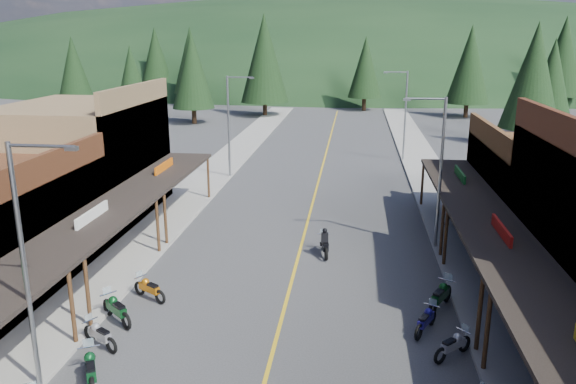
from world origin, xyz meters
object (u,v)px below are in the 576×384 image
(pine_7, at_px, (156,58))
(bike_west_8, at_px, (149,288))
(pine_8, at_px, (132,82))
(pine_9, at_px, (552,79))
(pine_4, at_px, (470,64))
(bike_east_6, at_px, (453,344))
(shop_east_3, at_px, (551,190))
(streetlight_2, at_px, (438,167))
(pine_3, at_px, (365,67))
(bike_west_7, at_px, (116,308))
(pine_1, at_px, (191,60))
(pine_10, at_px, (192,70))
(rider_on_bike, at_px, (325,244))
(pedestrian_east_b, at_px, (449,211))
(pine_5, at_px, (563,56))
(streetlight_0, at_px, (28,258))
(pine_2, at_px, (264,58))
(pine_11, at_px, (534,76))
(bike_west_6, at_px, (100,334))
(bike_east_7, at_px, (426,319))
(bike_east_8, at_px, (441,295))
(bike_west_5, at_px, (91,368))
(shop_west_3, at_px, (84,161))
(streetlight_1, at_px, (230,122))
(streetlight_3, at_px, (404,112))
(pine_0, at_px, (74,67))

(pine_7, relative_size, bike_west_8, 6.43)
(pine_8, distance_m, pine_9, 46.27)
(pine_4, xyz_separation_m, bike_east_6, (-11.70, -62.64, -6.71))
(shop_east_3, xyz_separation_m, streetlight_2, (-6.80, -3.30, 1.93))
(pine_3, bearing_deg, bike_west_7, -98.74)
(pine_4, height_order, pine_7, same)
(pine_1, bearing_deg, streetlight_2, -63.47)
(streetlight_2, relative_size, bike_west_8, 4.12)
(pine_10, height_order, rider_on_bike, pine_10)
(pine_1, height_order, pedestrian_east_b, pine_1)
(pine_5, distance_m, pine_7, 66.13)
(pine_3, relative_size, rider_on_bike, 5.20)
(streetlight_0, height_order, pine_2, pine_2)
(streetlight_0, bearing_deg, pine_11, 58.51)
(pine_2, distance_m, bike_east_6, 63.24)
(bike_west_6, xyz_separation_m, bike_east_7, (11.80, 2.46, 0.01))
(pine_3, xyz_separation_m, rider_on_bike, (-2.67, -59.60, -5.86))
(bike_west_7, bearing_deg, bike_east_8, -37.70)
(streetlight_0, bearing_deg, bike_east_8, 27.81)
(shop_east_3, relative_size, bike_west_5, 5.02)
(shop_east_3, distance_m, streetlight_0, 27.05)
(shop_west_3, bearing_deg, streetlight_0, -68.45)
(streetlight_2, relative_size, pine_10, 0.69)
(bike_west_5, relative_size, bike_west_7, 1.00)
(pine_4, height_order, pedestrian_east_b, pine_4)
(pine_3, distance_m, pedestrian_east_b, 54.72)
(bike_west_8, bearing_deg, pine_1, 46.22)
(streetlight_2, relative_size, bike_east_6, 4.31)
(shop_east_3, xyz_separation_m, bike_west_7, (-20.15, -12.91, -1.91))
(pine_4, bearing_deg, bike_west_8, -111.81)
(rider_on_bike, bearing_deg, bike_east_6, -70.60)
(streetlight_1, bearing_deg, rider_on_bike, -62.05)
(shop_west_3, distance_m, pine_11, 43.22)
(bike_east_6, bearing_deg, pine_9, 116.79)
(shop_east_3, xyz_separation_m, pedestrian_east_b, (-5.43, 0.42, -1.54))
(pine_9, bearing_deg, bike_west_7, -123.11)
(streetlight_2, bearing_deg, pine_11, 66.49)
(pine_2, relative_size, pine_5, 1.00)
(streetlight_0, relative_size, pedestrian_east_b, 4.76)
(pine_3, height_order, pine_5, pine_5)
(pine_11, bearing_deg, bike_west_6, -122.34)
(streetlight_3, distance_m, bike_west_8, 32.42)
(bike_west_6, height_order, bike_west_8, bike_west_8)
(pine_7, height_order, bike_west_6, pine_7)
(rider_on_bike, bearing_deg, pine_3, 78.01)
(pine_0, xyz_separation_m, pine_2, (30.00, -4.00, 1.51))
(bike_west_7, bearing_deg, pine_0, 68.44)
(pine_5, bearing_deg, streetlight_3, -122.78)
(pine_11, bearing_deg, pine_9, 60.26)
(pine_8, bearing_deg, streetlight_1, -50.10)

